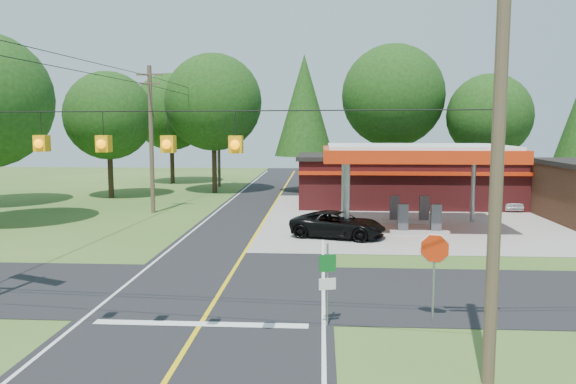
# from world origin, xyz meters

# --- Properties ---
(ground) EXTENTS (120.00, 120.00, 0.00)m
(ground) POSITION_xyz_m (0.00, 0.00, 0.00)
(ground) COLOR #335A1F
(ground) RESTS_ON ground
(main_highway) EXTENTS (8.00, 120.00, 0.02)m
(main_highway) POSITION_xyz_m (0.00, 0.00, 0.01)
(main_highway) COLOR black
(main_highway) RESTS_ON ground
(cross_road) EXTENTS (70.00, 7.00, 0.02)m
(cross_road) POSITION_xyz_m (0.00, 0.00, 0.01)
(cross_road) COLOR black
(cross_road) RESTS_ON ground
(lane_center_yellow) EXTENTS (0.15, 110.00, 0.00)m
(lane_center_yellow) POSITION_xyz_m (0.00, 0.00, 0.03)
(lane_center_yellow) COLOR yellow
(lane_center_yellow) RESTS_ON main_highway
(gas_canopy) EXTENTS (10.60, 7.40, 4.88)m
(gas_canopy) POSITION_xyz_m (9.00, 13.00, 4.27)
(gas_canopy) COLOR gray
(gas_canopy) RESTS_ON ground
(convenience_store) EXTENTS (16.40, 7.55, 3.80)m
(convenience_store) POSITION_xyz_m (10.00, 22.98, 1.92)
(convenience_store) COLOR maroon
(convenience_store) RESTS_ON ground
(utility_pole_near_right) EXTENTS (1.80, 0.30, 11.50)m
(utility_pole_near_right) POSITION_xyz_m (7.50, -7.00, 5.96)
(utility_pole_near_right) COLOR #473828
(utility_pole_near_right) RESTS_ON ground
(utility_pole_far_left) EXTENTS (1.80, 0.30, 10.00)m
(utility_pole_far_left) POSITION_xyz_m (-8.00, 18.00, 5.20)
(utility_pole_far_left) COLOR #473828
(utility_pole_far_left) RESTS_ON ground
(utility_pole_north) EXTENTS (0.30, 0.30, 9.50)m
(utility_pole_north) POSITION_xyz_m (-6.50, 35.00, 4.75)
(utility_pole_north) COLOR #473828
(utility_pole_north) RESTS_ON ground
(overhead_beacons) EXTENTS (17.04, 2.04, 1.03)m
(overhead_beacons) POSITION_xyz_m (-1.00, -6.00, 6.21)
(overhead_beacons) COLOR black
(overhead_beacons) RESTS_ON ground
(treeline_backdrop) EXTENTS (70.27, 51.59, 13.30)m
(treeline_backdrop) POSITION_xyz_m (0.82, 24.01, 7.49)
(treeline_backdrop) COLOR #332316
(treeline_backdrop) RESTS_ON ground
(suv_car) EXTENTS (6.25, 6.25, 1.40)m
(suv_car) POSITION_xyz_m (4.50, 10.00, 0.70)
(suv_car) COLOR black
(suv_car) RESTS_ON ground
(sedan_car) EXTENTS (3.63, 3.63, 1.18)m
(sedan_car) POSITION_xyz_m (17.00, 21.00, 0.59)
(sedan_car) COLOR white
(sedan_car) RESTS_ON ground
(octagonal_stop_sign) EXTENTS (0.92, 0.33, 2.78)m
(octagonal_stop_sign) POSITION_xyz_m (7.00, -3.01, 2.10)
(octagonal_stop_sign) COLOR gray
(octagonal_stop_sign) RESTS_ON ground
(route_sign_post) EXTENTS (0.50, 0.17, 2.52)m
(route_sign_post) POSITION_xyz_m (3.80, -3.52, 1.51)
(route_sign_post) COLOR gray
(route_sign_post) RESTS_ON ground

